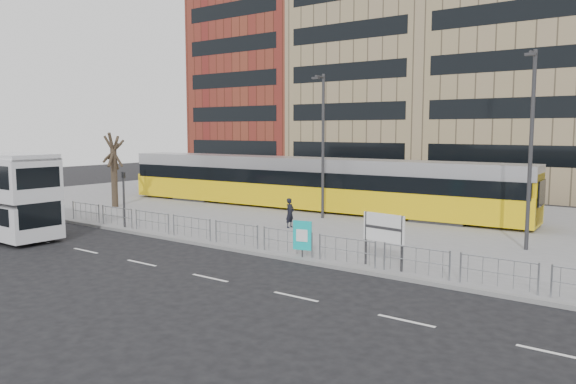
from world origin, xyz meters
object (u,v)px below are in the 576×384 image
Objects in this scene: traffic_light_west at (124,192)px; bare_tree at (113,131)px; pedestrian at (290,213)px; lamp_post_west at (323,141)px; ad_panel at (302,236)px; tram at (305,183)px; station_sign at (384,230)px; lamp_post_east at (531,143)px.

bare_tree is at bearing 145.53° from traffic_light_west.
pedestrian is 5.53m from lamp_post_west.
ad_panel is at bearing -2.08° from traffic_light_west.
tram is 16.71m from station_sign.
traffic_light_west is 0.43× the size of bare_tree.
pedestrian is (-4.72, 5.51, -0.10)m from ad_panel.
tram is 13.86m from bare_tree.
bare_tree is at bearing 92.32° from pedestrian.
lamp_post_east is at bearing 69.08° from station_sign.
pedestrian is at bearing 155.92° from station_sign.
tram is 12.59m from traffic_light_west.
bare_tree is (-14.91, -0.58, 4.49)m from pedestrian.
ad_panel is (-3.63, -0.40, -0.58)m from station_sign.
lamp_post_east reaches higher than ad_panel.
lamp_post_east is at bearing 18.53° from traffic_light_west.
tram is at bearing 142.99° from station_sign.
bare_tree is at bearing 176.38° from station_sign.
lamp_post_west is (-8.75, 8.99, 3.25)m from station_sign.
lamp_post_east is (3.69, 6.84, 3.34)m from station_sign.
bare_tree reaches higher than pedestrian.
bare_tree reaches higher than traffic_light_west.
lamp_post_west reaches higher than pedestrian.
bare_tree reaches higher than tram.
lamp_post_west is (-5.12, 9.39, 3.83)m from ad_panel.
traffic_light_west is (-12.24, 0.13, 1.05)m from ad_panel.
tram is 13.86× the size of station_sign.
ad_panel is 20.71m from bare_tree.
pedestrian is 0.19× the size of lamp_post_west.
tram is 14.69m from ad_panel.
lamp_post_west is (3.18, -2.70, 2.99)m from tram.
bare_tree reaches higher than ad_panel.
lamp_post_west is 12.62m from lamp_post_east.
lamp_post_east is at bearing 4.90° from bare_tree.
traffic_light_west is at bearing -111.75° from tram.
pedestrian is 9.32m from traffic_light_west.
tram is 3.43× the size of lamp_post_west.
traffic_light_west is (-15.87, -0.27, 0.48)m from station_sign.
pedestrian is 0.18× the size of lamp_post_east.
station_sign is 1.31× the size of pedestrian.
station_sign is 1.37× the size of ad_panel.
pedestrian is at bearing 117.63° from ad_panel.
station_sign is 0.25× the size of lamp_post_west.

